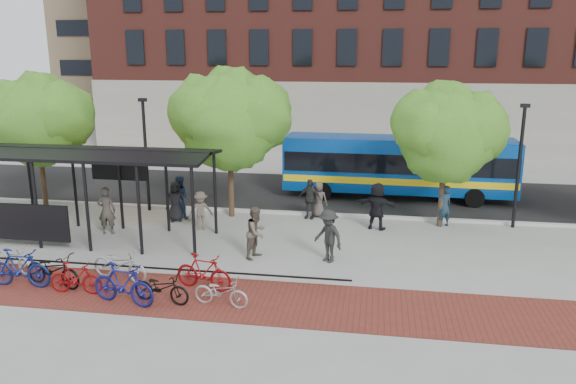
# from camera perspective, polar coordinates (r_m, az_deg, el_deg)

# --- Properties ---
(ground) EXTENTS (160.00, 160.00, 0.00)m
(ground) POSITION_cam_1_polar(r_m,az_deg,el_deg) (21.47, -0.19, -5.34)
(ground) COLOR #9E9E99
(ground) RESTS_ON ground
(asphalt_street) EXTENTS (160.00, 8.00, 0.01)m
(asphalt_street) POSITION_cam_1_polar(r_m,az_deg,el_deg) (29.04, 2.39, -0.05)
(asphalt_street) COLOR black
(asphalt_street) RESTS_ON ground
(curb) EXTENTS (160.00, 0.25, 0.12)m
(curb) POSITION_cam_1_polar(r_m,az_deg,el_deg) (25.21, 1.30, -2.18)
(curb) COLOR #B7B7B2
(curb) RESTS_ON ground
(brick_strip) EXTENTS (24.00, 3.00, 0.01)m
(brick_strip) POSITION_cam_1_polar(r_m,az_deg,el_deg) (17.43, -9.56, -10.40)
(brick_strip) COLOR maroon
(brick_strip) RESTS_ON ground
(bike_rack_rail) EXTENTS (12.00, 0.05, 0.95)m
(bike_rack_rail) POSITION_cam_1_polar(r_m,az_deg,el_deg) (18.63, -12.51, -8.88)
(bike_rack_rail) COLOR black
(bike_rack_rail) RESTS_ON ground
(building_brick) EXTENTS (55.00, 14.00, 20.00)m
(building_brick) POSITION_cam_1_polar(r_m,az_deg,el_deg) (46.49, 18.32, 17.11)
(building_brick) COLOR maroon
(building_brick) RESTS_ON ground
(bus_shelter) EXTENTS (10.60, 3.07, 3.60)m
(bus_shelter) POSITION_cam_1_polar(r_m,az_deg,el_deg) (22.97, -20.88, 2.78)
(bus_shelter) COLOR black
(bus_shelter) RESTS_ON ground
(tree_a) EXTENTS (4.90, 4.00, 6.18)m
(tree_a) POSITION_cam_1_polar(r_m,az_deg,el_deg) (27.97, -23.99, 6.99)
(tree_a) COLOR #382619
(tree_a) RESTS_ON ground
(tree_b) EXTENTS (5.15, 4.20, 6.47)m
(tree_b) POSITION_cam_1_polar(r_m,az_deg,el_deg) (24.26, -5.74, 7.72)
(tree_b) COLOR #382619
(tree_b) RESTS_ON ground
(tree_c) EXTENTS (4.66, 3.80, 5.92)m
(tree_c) POSITION_cam_1_polar(r_m,az_deg,el_deg) (23.66, 15.97, 6.08)
(tree_c) COLOR #382619
(tree_c) RESTS_ON ground
(lamp_post_left) EXTENTS (0.35, 0.20, 5.12)m
(lamp_post_left) POSITION_cam_1_polar(r_m,az_deg,el_deg) (26.08, -14.25, 4.02)
(lamp_post_left) COLOR black
(lamp_post_left) RESTS_ON ground
(lamp_post_right) EXTENTS (0.35, 0.20, 5.12)m
(lamp_post_right) POSITION_cam_1_polar(r_m,az_deg,el_deg) (24.62, 22.44, 2.76)
(lamp_post_right) COLOR black
(lamp_post_right) RESTS_ON ground
(bus) EXTENTS (11.23, 2.84, 3.02)m
(bus) POSITION_cam_1_polar(r_m,az_deg,el_deg) (28.23, 11.11, 2.86)
(bus) COLOR #0843A0
(bus) RESTS_ON ground
(bike_2) EXTENTS (1.89, 1.26, 0.94)m
(bike_2) POSITION_cam_1_polar(r_m,az_deg,el_deg) (20.97, -26.13, -6.02)
(bike_2) COLOR #B6B5B8
(bike_2) RESTS_ON ground
(bike_3) EXTENTS (2.07, 0.60, 1.24)m
(bike_3) POSITION_cam_1_polar(r_m,az_deg,el_deg) (19.49, -25.63, -6.99)
(bike_3) COLOR navy
(bike_3) RESTS_ON ground
(bike_4) EXTENTS (2.21, 1.20, 1.10)m
(bike_4) POSITION_cam_1_polar(r_m,az_deg,el_deg) (19.13, -22.78, -7.29)
(bike_4) COLOR black
(bike_4) RESTS_ON ground
(bike_5) EXTENTS (1.68, 0.51, 1.00)m
(bike_5) POSITION_cam_1_polar(r_m,az_deg,el_deg) (18.36, -20.75, -8.17)
(bike_5) COLOR maroon
(bike_5) RESTS_ON ground
(bike_6) EXTENTS (2.20, 1.24, 1.10)m
(bike_6) POSITION_cam_1_polar(r_m,az_deg,el_deg) (18.90, -16.72, -7.03)
(bike_6) COLOR #A9A9AC
(bike_6) RESTS_ON ground
(bike_7) EXTENTS (2.16, 1.02, 1.25)m
(bike_7) POSITION_cam_1_polar(r_m,az_deg,el_deg) (17.14, -16.41, -8.97)
(bike_7) COLOR navy
(bike_7) RESTS_ON ground
(bike_8) EXTENTS (1.87, 0.92, 0.94)m
(bike_8) POSITION_cam_1_polar(r_m,az_deg,el_deg) (17.03, -12.74, -9.44)
(bike_8) COLOR black
(bike_8) RESTS_ON ground
(bike_9) EXTENTS (1.99, 0.95, 1.15)m
(bike_9) POSITION_cam_1_polar(r_m,az_deg,el_deg) (17.63, -8.55, -8.03)
(bike_9) COLOR maroon
(bike_9) RESTS_ON ground
(bike_10) EXTENTS (1.75, 0.84, 0.88)m
(bike_10) POSITION_cam_1_polar(r_m,az_deg,el_deg) (16.55, -6.81, -10.03)
(bike_10) COLOR #A9A9AC
(bike_10) RESTS_ON ground
(pedestrian_0) EXTENTS (1.01, 0.86, 1.76)m
(pedestrian_0) POSITION_cam_1_polar(r_m,az_deg,el_deg) (24.55, -11.38, -0.93)
(pedestrian_0) COLOR black
(pedestrian_0) RESTS_ON ground
(pedestrian_1) EXTENTS (0.78, 0.58, 1.93)m
(pedestrian_1) POSITION_cam_1_polar(r_m,az_deg,el_deg) (23.52, -17.95, -1.82)
(pedestrian_1) COLOR #423C35
(pedestrian_1) RESTS_ON ground
(pedestrian_2) EXTENTS (0.92, 0.72, 1.90)m
(pedestrian_2) POSITION_cam_1_polar(r_m,az_deg,el_deg) (24.92, -10.99, -0.52)
(pedestrian_2) COLOR #202F4B
(pedestrian_2) RESTS_ON ground
(pedestrian_3) EXTENTS (1.20, 1.02, 1.62)m
(pedestrian_3) POSITION_cam_1_polar(r_m,az_deg,el_deg) (23.21, -8.86, -1.89)
(pedestrian_3) COLOR brown
(pedestrian_3) RESTS_ON ground
(pedestrian_4) EXTENTS (1.09, 0.61, 1.76)m
(pedestrian_4) POSITION_cam_1_polar(r_m,az_deg,el_deg) (24.48, 2.20, -0.69)
(pedestrian_4) COLOR #292929
(pedestrian_4) RESTS_ON ground
(pedestrian_5) EXTENTS (1.91, 1.01, 1.97)m
(pedestrian_5) POSITION_cam_1_polar(r_m,az_deg,el_deg) (23.24, 9.03, -1.42)
(pedestrian_5) COLOR black
(pedestrian_5) RESTS_ON ground
(pedestrian_6) EXTENTS (0.85, 0.63, 1.60)m
(pedestrian_6) POSITION_cam_1_polar(r_m,az_deg,el_deg) (24.72, 3.12, -0.75)
(pedestrian_6) COLOR #473E39
(pedestrian_6) RESTS_ON ground
(pedestrian_7) EXTENTS (0.76, 0.68, 1.76)m
(pedestrian_7) POSITION_cam_1_polar(r_m,az_deg,el_deg) (24.26, 15.60, -1.38)
(pedestrian_7) COLOR #1B2E40
(pedestrian_7) RESTS_ON ground
(pedestrian_8) EXTENTS (0.99, 1.10, 1.87)m
(pedestrian_8) POSITION_cam_1_polar(r_m,az_deg,el_deg) (19.92, -3.23, -4.12)
(pedestrian_8) COLOR brown
(pedestrian_8) RESTS_ON ground
(pedestrian_9) EXTENTS (1.39, 1.30, 1.88)m
(pedestrian_9) POSITION_cam_1_polar(r_m,az_deg,el_deg) (19.55, 4.11, -4.48)
(pedestrian_9) COLOR black
(pedestrian_9) RESTS_ON ground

